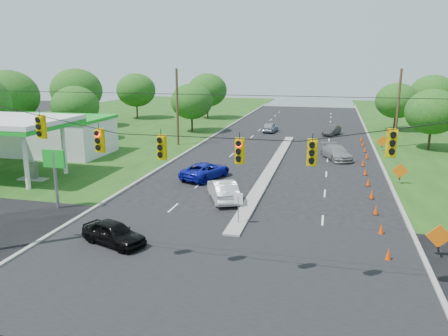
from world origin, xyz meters
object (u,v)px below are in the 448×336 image
(black_sedan, at_px, (114,233))
(white_sedan, at_px, (223,190))
(blue_pickup, at_px, (206,170))
(gas_station, at_px, (44,133))

(black_sedan, height_order, white_sedan, white_sedan)
(black_sedan, distance_m, blue_pickup, 14.61)
(gas_station, xyz_separation_m, black_sedan, (17.68, -18.74, -1.91))
(black_sedan, bearing_deg, white_sedan, -2.80)
(white_sedan, xyz_separation_m, blue_pickup, (-2.91, 5.49, -0.06))
(black_sedan, relative_size, blue_pickup, 0.77)
(white_sedan, distance_m, blue_pickup, 6.22)
(gas_station, relative_size, blue_pickup, 3.90)
(gas_station, bearing_deg, black_sedan, -46.68)
(blue_pickup, bearing_deg, black_sedan, 105.72)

